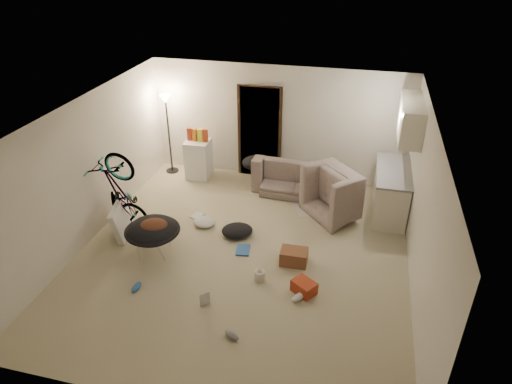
% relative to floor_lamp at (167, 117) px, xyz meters
% --- Properties ---
extents(floor, '(5.50, 6.00, 0.02)m').
position_rel_floor_lamp_xyz_m(floor, '(2.40, -2.65, -1.32)').
color(floor, '#B6AE8C').
rests_on(floor, ground).
extents(ceiling, '(5.50, 6.00, 0.02)m').
position_rel_floor_lamp_xyz_m(ceiling, '(2.40, -2.65, 1.20)').
color(ceiling, white).
rests_on(ceiling, wall_back).
extents(wall_back, '(5.50, 0.02, 2.50)m').
position_rel_floor_lamp_xyz_m(wall_back, '(2.40, 0.36, -0.06)').
color(wall_back, silver).
rests_on(wall_back, floor).
extents(wall_front, '(5.50, 0.02, 2.50)m').
position_rel_floor_lamp_xyz_m(wall_front, '(2.40, -5.66, -0.06)').
color(wall_front, silver).
rests_on(wall_front, floor).
extents(wall_left, '(0.02, 6.00, 2.50)m').
position_rel_floor_lamp_xyz_m(wall_left, '(-0.36, -2.65, -0.06)').
color(wall_left, silver).
rests_on(wall_left, floor).
extents(wall_right, '(0.02, 6.00, 2.50)m').
position_rel_floor_lamp_xyz_m(wall_right, '(5.16, -2.65, -0.06)').
color(wall_right, silver).
rests_on(wall_right, floor).
extents(doorway, '(0.85, 0.10, 2.04)m').
position_rel_floor_lamp_xyz_m(doorway, '(2.00, 0.32, -0.29)').
color(doorway, black).
rests_on(doorway, floor).
extents(door_trim, '(0.97, 0.04, 2.10)m').
position_rel_floor_lamp_xyz_m(door_trim, '(2.00, 0.29, -0.29)').
color(door_trim, black).
rests_on(door_trim, floor).
extents(floor_lamp, '(0.28, 0.28, 1.81)m').
position_rel_floor_lamp_xyz_m(floor_lamp, '(0.00, 0.00, 0.00)').
color(floor_lamp, black).
rests_on(floor_lamp, floor).
extents(kitchen_counter, '(0.60, 1.50, 0.88)m').
position_rel_floor_lamp_xyz_m(kitchen_counter, '(4.83, -0.65, -0.87)').
color(kitchen_counter, beige).
rests_on(kitchen_counter, floor).
extents(counter_top, '(0.64, 1.54, 0.04)m').
position_rel_floor_lamp_xyz_m(counter_top, '(4.83, -0.65, -0.41)').
color(counter_top, gray).
rests_on(counter_top, kitchen_counter).
extents(kitchen_uppers, '(0.38, 1.40, 0.65)m').
position_rel_floor_lamp_xyz_m(kitchen_uppers, '(4.96, -0.65, 0.64)').
color(kitchen_uppers, beige).
rests_on(kitchen_uppers, wall_right).
extents(sofa, '(1.91, 0.81, 0.55)m').
position_rel_floor_lamp_xyz_m(sofa, '(2.97, -0.20, -1.03)').
color(sofa, '#393F38').
rests_on(sofa, floor).
extents(armchair, '(1.47, 1.48, 0.73)m').
position_rel_floor_lamp_xyz_m(armchair, '(4.00, -0.83, -0.94)').
color(armchair, '#393F38').
rests_on(armchair, floor).
extents(bicycle, '(1.74, 0.89, 0.97)m').
position_rel_floor_lamp_xyz_m(bicycle, '(0.10, -2.42, -0.87)').
color(bicycle, black).
rests_on(bicycle, floor).
extents(book_asset, '(0.27, 0.27, 0.02)m').
position_rel_floor_lamp_xyz_m(book_asset, '(2.13, -4.03, -1.30)').
color(book_asset, '#A13218').
rests_on(book_asset, floor).
extents(mini_fridge, '(0.52, 0.52, 0.87)m').
position_rel_floor_lamp_xyz_m(mini_fridge, '(0.70, -0.10, -0.87)').
color(mini_fridge, white).
rests_on(mini_fridge, floor).
extents(snack_box_0, '(0.11, 0.08, 0.30)m').
position_rel_floor_lamp_xyz_m(snack_box_0, '(0.53, -0.10, -0.31)').
color(snack_box_0, '#A13218').
rests_on(snack_box_0, mini_fridge).
extents(snack_box_1, '(0.11, 0.09, 0.30)m').
position_rel_floor_lamp_xyz_m(snack_box_1, '(0.65, -0.10, -0.31)').
color(snack_box_1, '#BA6217').
rests_on(snack_box_1, mini_fridge).
extents(snack_box_2, '(0.10, 0.07, 0.30)m').
position_rel_floor_lamp_xyz_m(snack_box_2, '(0.77, -0.10, -0.31)').
color(snack_box_2, yellow).
rests_on(snack_box_2, mini_fridge).
extents(snack_box_3, '(0.10, 0.07, 0.30)m').
position_rel_floor_lamp_xyz_m(snack_box_3, '(0.89, -0.10, -0.31)').
color(snack_box_3, '#A13218').
rests_on(snack_box_3, mini_fridge).
extents(saucer_chair, '(0.93, 0.93, 0.66)m').
position_rel_floor_lamp_xyz_m(saucer_chair, '(0.94, -2.99, -0.92)').
color(saucer_chair, silver).
rests_on(saucer_chair, floor).
extents(hoodie, '(0.57, 0.52, 0.22)m').
position_rel_floor_lamp_xyz_m(hoodie, '(0.99, -3.02, -0.72)').
color(hoodie, '#4B271A').
rests_on(hoodie, saucer_chair).
extents(sofa_drape, '(0.66, 0.58, 0.28)m').
position_rel_floor_lamp_xyz_m(sofa_drape, '(2.02, -0.20, -0.77)').
color(sofa_drape, black).
rests_on(sofa_drape, sofa).
extents(tv_box, '(0.44, 0.91, 0.59)m').
position_rel_floor_lamp_xyz_m(tv_box, '(0.10, -2.52, -1.01)').
color(tv_box, silver).
rests_on(tv_box, floor).
extents(drink_case_a, '(0.45, 0.33, 0.25)m').
position_rel_floor_lamp_xyz_m(drink_case_a, '(3.30, -2.68, -1.18)').
color(drink_case_a, brown).
rests_on(drink_case_a, floor).
extents(drink_case_b, '(0.43, 0.41, 0.20)m').
position_rel_floor_lamp_xyz_m(drink_case_b, '(3.57, -3.36, -1.21)').
color(drink_case_b, '#A13218').
rests_on(drink_case_b, floor).
extents(juicer, '(0.17, 0.17, 0.24)m').
position_rel_floor_lamp_xyz_m(juicer, '(2.84, -3.24, -1.21)').
color(juicer, beige).
rests_on(juicer, floor).
extents(newspaper, '(0.68, 0.75, 0.01)m').
position_rel_floor_lamp_xyz_m(newspaper, '(3.25, -0.93, -1.30)').
color(newspaper, '#B2ABA4').
rests_on(newspaper, floor).
extents(book_blue, '(0.28, 0.35, 0.03)m').
position_rel_floor_lamp_xyz_m(book_blue, '(2.39, -2.56, -1.29)').
color(book_blue, '#2D5CA3').
rests_on(book_blue, floor).
extents(book_white, '(0.25, 0.28, 0.02)m').
position_rel_floor_lamp_xyz_m(book_white, '(1.22, -1.70, -1.30)').
color(book_white, silver).
rests_on(book_white, floor).
extents(shoe_0, '(0.31, 0.18, 0.11)m').
position_rel_floor_lamp_xyz_m(shoe_0, '(2.97, -0.10, -1.25)').
color(shoe_0, '#2D5CA3').
rests_on(shoe_0, floor).
extents(shoe_2, '(0.11, 0.25, 0.09)m').
position_rel_floor_lamp_xyz_m(shoe_2, '(1.04, -3.91, -1.26)').
color(shoe_2, '#2D5CA3').
rests_on(shoe_2, floor).
extents(shoe_3, '(0.26, 0.20, 0.09)m').
position_rel_floor_lamp_xyz_m(shoe_3, '(2.75, -4.48, -1.26)').
color(shoe_3, slate).
rests_on(shoe_3, floor).
extents(shoe_4, '(0.25, 0.28, 0.10)m').
position_rel_floor_lamp_xyz_m(shoe_4, '(3.52, -3.53, -1.26)').
color(shoe_4, white).
rests_on(shoe_4, floor).
extents(clothes_lump_a, '(0.70, 0.66, 0.18)m').
position_rel_floor_lamp_xyz_m(clothes_lump_a, '(2.16, -2.12, -1.22)').
color(clothes_lump_a, black).
rests_on(clothes_lump_a, floor).
extents(clothes_lump_b, '(0.57, 0.54, 0.13)m').
position_rel_floor_lamp_xyz_m(clothes_lump_b, '(2.97, -0.47, -1.24)').
color(clothes_lump_b, black).
rests_on(clothes_lump_b, floor).
extents(clothes_lump_c, '(0.51, 0.47, 0.13)m').
position_rel_floor_lamp_xyz_m(clothes_lump_c, '(1.46, -1.96, -1.24)').
color(clothes_lump_c, silver).
rests_on(clothes_lump_c, floor).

